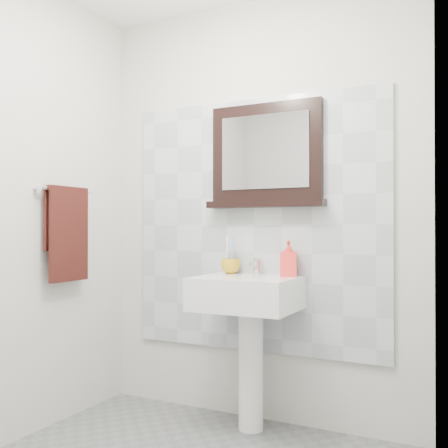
# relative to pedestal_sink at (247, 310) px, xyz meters

# --- Properties ---
(back_wall) EXTENTS (2.00, 0.01, 2.50)m
(back_wall) POSITION_rel_pedestal_sink_xyz_m (-0.05, 0.23, 0.57)
(back_wall) COLOR beige
(back_wall) RESTS_ON ground
(right_wall) EXTENTS (0.01, 2.20, 2.50)m
(right_wall) POSITION_rel_pedestal_sink_xyz_m (0.95, -0.87, 0.57)
(right_wall) COLOR beige
(right_wall) RESTS_ON ground
(splashback) EXTENTS (1.60, 0.02, 1.50)m
(splashback) POSITION_rel_pedestal_sink_xyz_m (-0.05, 0.21, 0.47)
(splashback) COLOR #B1BBC0
(splashback) RESTS_ON back_wall
(pedestal_sink) EXTENTS (0.55, 0.44, 0.96)m
(pedestal_sink) POSITION_rel_pedestal_sink_xyz_m (0.00, 0.00, 0.00)
(pedestal_sink) COLOR white
(pedestal_sink) RESTS_ON ground
(toothbrush_cup) EXTENTS (0.13, 0.13, 0.09)m
(toothbrush_cup) POSITION_rel_pedestal_sink_xyz_m (-0.17, 0.14, 0.23)
(toothbrush_cup) COLOR gold
(toothbrush_cup) RESTS_ON pedestal_sink
(toothbrushes) EXTENTS (0.05, 0.04, 0.21)m
(toothbrushes) POSITION_rel_pedestal_sink_xyz_m (-0.17, 0.14, 0.31)
(toothbrushes) COLOR white
(toothbrushes) RESTS_ON toothbrush_cup
(soap_dispenser) EXTENTS (0.11, 0.12, 0.20)m
(soap_dispenser) POSITION_rel_pedestal_sink_xyz_m (0.19, 0.13, 0.28)
(soap_dispenser) COLOR #FF1E3C
(soap_dispenser) RESTS_ON pedestal_sink
(framed_mirror) EXTENTS (0.72, 0.11, 0.61)m
(framed_mirror) POSITION_rel_pedestal_sink_xyz_m (0.04, 0.19, 0.86)
(framed_mirror) COLOR black
(framed_mirror) RESTS_ON back_wall
(towel_bar) EXTENTS (0.07, 0.40, 0.03)m
(towel_bar) POSITION_rel_pedestal_sink_xyz_m (-1.00, -0.35, 0.67)
(towel_bar) COLOR silver
(towel_bar) RESTS_ON left_wall
(hand_towel) EXTENTS (0.06, 0.30, 0.55)m
(hand_towel) POSITION_rel_pedestal_sink_xyz_m (-0.99, -0.35, 0.46)
(hand_towel) COLOR black
(hand_towel) RESTS_ON towel_bar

